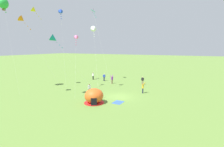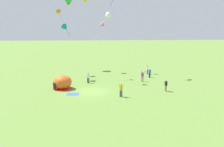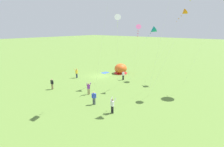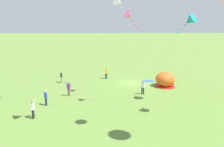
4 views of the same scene
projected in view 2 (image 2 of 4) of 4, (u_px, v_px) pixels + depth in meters
name	position (u px, v px, depth m)	size (l,w,h in m)	color
ground_plane	(92.00, 92.00, 31.29)	(300.00, 300.00, 0.00)	olive
popup_tent	(63.00, 82.00, 32.53)	(2.81, 2.81, 2.10)	#D8591E
picnic_blanket	(73.00, 94.00, 30.03)	(1.70, 1.30, 0.01)	#3359A5
person_strolling	(166.00, 85.00, 31.23)	(0.33, 0.57, 1.72)	#8C7251
person_near_tent	(150.00, 72.00, 40.20)	(0.42, 0.50, 1.72)	#1E2347
person_arms_raised	(143.00, 76.00, 37.06)	(0.72, 0.65, 1.89)	#8C7251
person_flying_kite	(147.00, 69.00, 43.42)	(0.49, 0.68, 1.89)	black
person_center_field	(88.00, 77.00, 36.05)	(0.57, 0.35, 1.72)	black
person_with_toddler	(121.00, 89.00, 28.67)	(0.68, 0.47, 1.89)	#1E2347
kite_white	(107.00, 16.00, 35.29)	(6.69, 5.34, 11.54)	silver
kite_teal	(65.00, 28.00, 37.66)	(5.21, 5.49, 9.73)	silver
kite_pink	(101.00, 25.00, 38.72)	(6.56, 4.67, 10.00)	silver
kite_yellow	(86.00, 1.00, 44.44)	(5.54, 4.70, 15.07)	silver
kite_orange	(59.00, 12.00, 41.47)	(4.20, 5.37, 12.53)	silver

